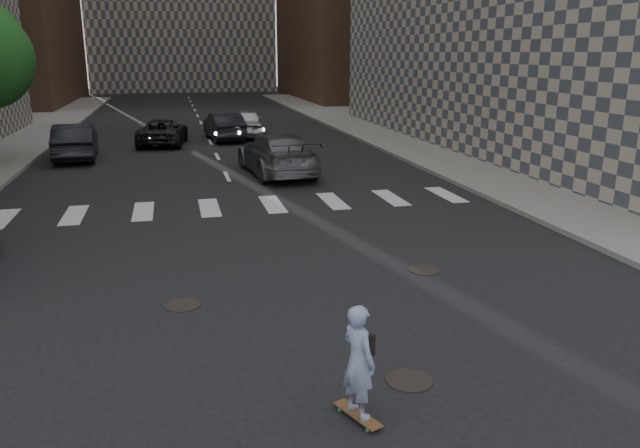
% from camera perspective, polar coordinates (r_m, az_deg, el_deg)
% --- Properties ---
extents(ground, '(160.00, 160.00, 0.00)m').
position_cam_1_polar(ground, '(11.45, -2.13, -8.83)').
color(ground, black).
rests_on(ground, ground).
extents(sidewalk_right, '(13.00, 80.00, 0.15)m').
position_cam_1_polar(sidewalk_right, '(34.77, 15.24, 7.24)').
color(sidewalk_right, gray).
rests_on(sidewalk_right, ground).
extents(manhole_a, '(0.70, 0.70, 0.02)m').
position_cam_1_polar(manhole_a, '(9.61, 8.17, -13.98)').
color(manhole_a, black).
rests_on(manhole_a, ground).
extents(manhole_b, '(0.70, 0.70, 0.02)m').
position_cam_1_polar(manhole_b, '(12.37, -12.43, -7.24)').
color(manhole_b, black).
rests_on(manhole_b, ground).
extents(manhole_c, '(0.70, 0.70, 0.02)m').
position_cam_1_polar(manhole_c, '(14.15, 9.50, -4.16)').
color(manhole_c, black).
rests_on(manhole_c, ground).
extents(skateboarder, '(0.56, 0.83, 1.63)m').
position_cam_1_polar(skateboarder, '(8.25, 3.56, -12.40)').
color(skateboarder, brown).
rests_on(skateboarder, ground).
extents(traffic_car_a, '(2.02, 5.00, 1.62)m').
position_cam_1_polar(traffic_car_a, '(30.51, -21.45, 7.04)').
color(traffic_car_a, black).
rests_on(traffic_car_a, ground).
extents(traffic_car_b, '(2.84, 5.85, 1.64)m').
position_cam_1_polar(traffic_car_b, '(24.88, -3.93, 6.41)').
color(traffic_car_b, '#57595E').
rests_on(traffic_car_b, ground).
extents(traffic_car_c, '(2.83, 5.05, 1.33)m').
position_cam_1_polar(traffic_car_c, '(34.04, -14.17, 8.15)').
color(traffic_car_c, black).
rests_on(traffic_car_c, ground).
extents(traffic_car_d, '(2.48, 5.03, 1.65)m').
position_cam_1_polar(traffic_car_d, '(36.40, -6.71, 9.21)').
color(traffic_car_d, '#A9AAB0').
rests_on(traffic_car_d, ground).
extents(traffic_car_e, '(2.10, 4.76, 1.52)m').
position_cam_1_polar(traffic_car_e, '(35.22, -8.77, 8.82)').
color(traffic_car_e, black).
rests_on(traffic_car_e, ground).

